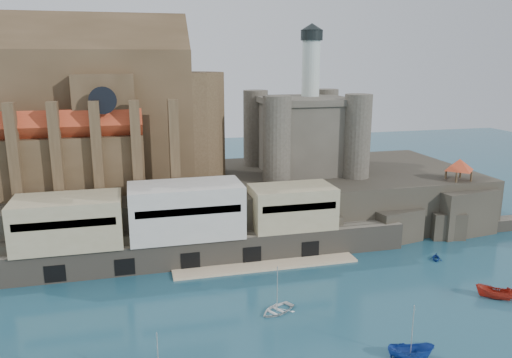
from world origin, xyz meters
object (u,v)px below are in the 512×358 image
object	(u,v)px
church	(95,117)
pavilion	(459,166)
castle_keep	(304,130)
boat_2	(410,358)

from	to	relation	value
church	pavilion	bearing A→B (deg)	-13.48
castle_keep	boat_2	distance (m)	54.74
boat_2	pavilion	bearing A→B (deg)	-25.49
castle_keep	pavilion	distance (m)	30.50
castle_keep	pavilion	size ratio (longest dim) A/B	4.58
pavilion	boat_2	size ratio (longest dim) A/B	1.24
church	castle_keep	size ratio (longest dim) A/B	1.60
church	castle_keep	distance (m)	40.39
church	pavilion	xyz separation A→B (m)	(66.13, -15.85, -9.40)
castle_keep	pavilion	bearing A→B (deg)	-30.18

